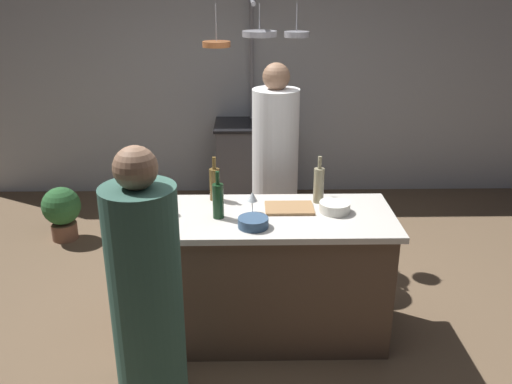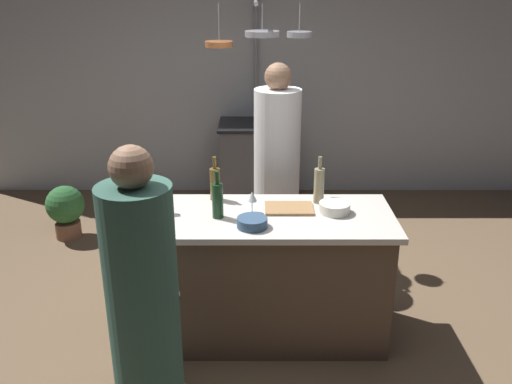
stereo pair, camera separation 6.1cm
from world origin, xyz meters
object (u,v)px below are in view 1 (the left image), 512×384
wine_glass_by_chef (252,197)px  wine_bottle_white (319,184)px  mixing_bowl_blue (253,222)px  wine_bottle_amber (215,183)px  bar_stool_left (162,342)px  stove_range (252,163)px  potted_plant (62,210)px  wine_bottle_red (218,200)px  mixing_bowl_wooden (149,203)px  mixing_bowl_ceramic (335,207)px  cutting_board (289,208)px  chef (275,180)px  guest_left (148,321)px  wine_glass_near_left_guest (168,199)px  pepper_mill (140,217)px

wine_glass_by_chef → wine_bottle_white: bearing=20.7°
wine_glass_by_chef → mixing_bowl_blue: (0.00, -0.23, -0.07)m
wine_bottle_amber → bar_stool_left: bearing=-107.1°
stove_range → potted_plant: stove_range is taller
wine_bottle_red → mixing_bowl_wooden: 0.51m
bar_stool_left → mixing_bowl_ceramic: bearing=31.6°
mixing_bowl_wooden → bar_stool_left: bearing=-78.1°
bar_stool_left → mixing_bowl_ceramic: size_ratio=3.37×
cutting_board → mixing_bowl_wooden: mixing_bowl_wooden is taller
cutting_board → chef: bearing=93.6°
guest_left → mixing_bowl_blue: (0.52, 0.79, 0.16)m
guest_left → wine_bottle_red: bearing=72.1°
chef → mixing_bowl_ceramic: (0.35, -0.87, 0.12)m
wine_bottle_amber → mixing_bowl_wooden: bearing=-163.5°
stove_range → guest_left: size_ratio=0.54×
wine_bottle_red → wine_glass_near_left_guest: 0.33m
wine_bottle_white → mixing_bowl_ceramic: bearing=-63.6°
wine_glass_by_chef → pepper_mill: bearing=-156.4°
bar_stool_left → wine_bottle_white: 1.44m
mixing_bowl_ceramic → mixing_bowl_wooden: (-1.23, 0.10, -0.00)m
wine_glass_by_chef → wine_bottle_red: bearing=-160.3°
wine_glass_near_left_guest → wine_bottle_amber: bearing=41.0°
wine_glass_near_left_guest → mixing_bowl_blue: size_ratio=0.77×
guest_left → wine_bottle_white: bearing=50.6°
guest_left → wine_bottle_white: guest_left is taller
cutting_board → wine_bottle_red: wine_bottle_red is taller
pepper_mill → mixing_bowl_ceramic: size_ratio=1.04×
pepper_mill → mixing_bowl_wooden: (-0.01, 0.40, -0.08)m
potted_plant → cutting_board: 2.56m
bar_stool_left → mixing_bowl_wooden: 0.95m
cutting_board → wine_glass_near_left_guest: size_ratio=2.19×
wine_bottle_amber → wine_bottle_red: bearing=-82.9°
bar_stool_left → wine_glass_near_left_guest: (-0.01, 0.64, 0.63)m
wine_glass_near_left_guest → mixing_bowl_blue: 0.59m
chef → wine_bottle_amber: bearing=-125.1°
pepper_mill → wine_bottle_white: bearing=22.5°
stove_range → pepper_mill: 2.85m
chef → bar_stool_left: bearing=-115.4°
chef → wine_bottle_white: size_ratio=5.34×
chef → wine_glass_near_left_guest: chef is taller
pepper_mill → wine_bottle_amber: size_ratio=0.68×
potted_plant → mixing_bowl_ceramic: (2.33, -1.47, 0.64)m
wine_glass_near_left_guest → stove_range: bearing=76.8°
stove_range → potted_plant: (-1.81, -0.94, -0.15)m
wine_bottle_red → cutting_board: bearing=15.0°
chef → wine_glass_by_chef: bearing=-102.6°
mixing_bowl_blue → mixing_bowl_ceramic: mixing_bowl_ceramic is taller
mixing_bowl_wooden → stove_range: bearing=72.8°
wine_glass_by_chef → wine_glass_near_left_guest: size_ratio=1.00×
wine_glass_by_chef → wine_glass_near_left_guest: 0.54m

